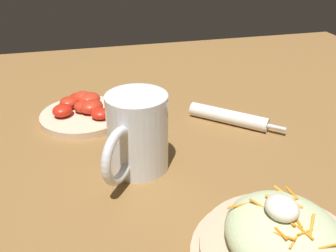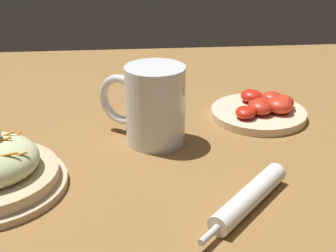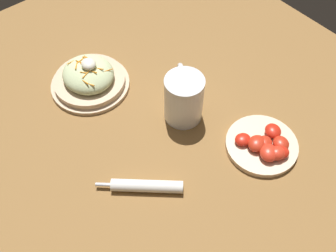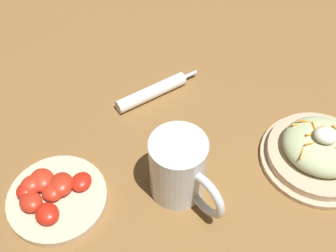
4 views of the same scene
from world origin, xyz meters
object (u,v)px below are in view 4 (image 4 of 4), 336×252
object	(u,v)px
napkin_roll	(152,92)
tomato_plate	(53,195)
beer_mug	(180,171)
salad_plate	(320,151)

from	to	relation	value
napkin_roll	tomato_plate	xyz separation A→B (m)	(-0.10, -0.29, 0.00)
beer_mug	salad_plate	bearing A→B (deg)	28.79
salad_plate	napkin_roll	bearing A→B (deg)	167.59
beer_mug	tomato_plate	size ratio (longest dim) A/B	0.82
beer_mug	napkin_roll	world-z (taller)	beer_mug
salad_plate	napkin_roll	world-z (taller)	salad_plate
napkin_roll	salad_plate	bearing A→B (deg)	-12.41
salad_plate	beer_mug	distance (m)	0.28
beer_mug	napkin_roll	xyz separation A→B (m)	(-0.11, 0.21, -0.04)
napkin_roll	tomato_plate	bearing A→B (deg)	-108.46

